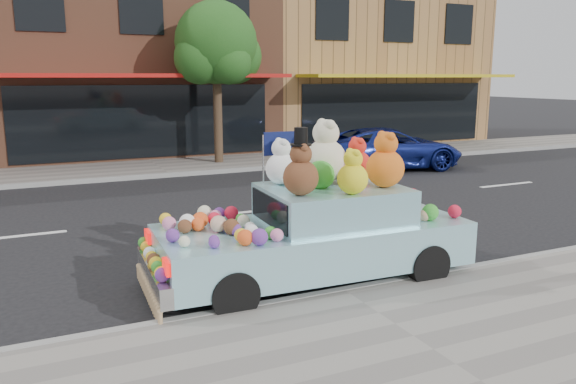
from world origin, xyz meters
TOP-DOWN VIEW (x-y plane):
  - ground at (0.00, 0.00)m, footprint 120.00×120.00m
  - near_sidewalk at (0.00, -6.50)m, footprint 60.00×3.00m
  - far_sidewalk at (0.00, 6.50)m, footprint 60.00×3.00m
  - near_kerb at (0.00, -5.00)m, footprint 60.00×0.12m
  - far_kerb at (0.00, 5.00)m, footprint 60.00×0.12m
  - storefront_mid at (0.00, 11.97)m, footprint 10.00×9.80m
  - storefront_right at (10.00, 11.97)m, footprint 10.00×9.80m
  - street_tree at (2.03, 6.55)m, footprint 3.00×2.70m
  - car_blue at (6.67, 3.64)m, footprint 4.97×2.97m
  - art_car at (-0.04, -4.28)m, footprint 4.55×1.92m

SIDE VIEW (x-z plane):
  - ground at x=0.00m, z-range 0.00..0.00m
  - near_sidewalk at x=0.00m, z-range 0.00..0.12m
  - far_sidewalk at x=0.00m, z-range 0.00..0.12m
  - near_kerb at x=0.00m, z-range 0.00..0.13m
  - far_kerb at x=0.00m, z-range 0.00..0.13m
  - car_blue at x=6.67m, z-range 0.00..1.29m
  - art_car at x=-0.04m, z-range -0.32..1.95m
  - storefront_mid at x=0.00m, z-range -0.01..7.29m
  - storefront_right at x=10.00m, z-range -0.01..7.29m
  - street_tree at x=2.03m, z-range 1.08..6.30m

